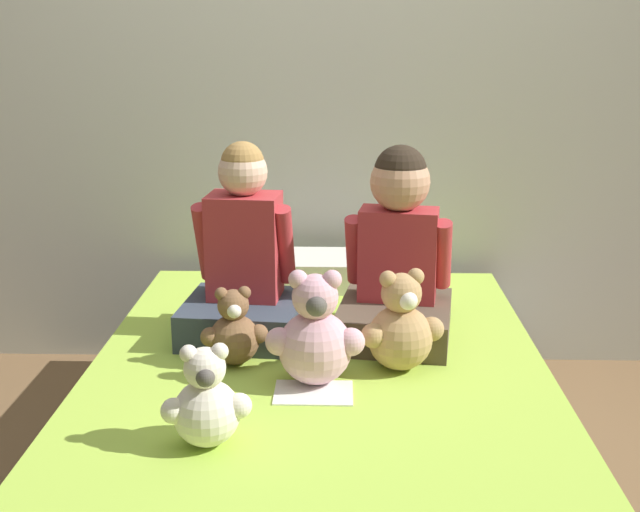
% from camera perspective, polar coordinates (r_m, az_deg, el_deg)
% --- Properties ---
extents(ground_plane, '(14.00, 14.00, 0.00)m').
position_cam_1_polar(ground_plane, '(2.50, -0.14, -16.85)').
color(ground_plane, brown).
extents(wall_behind_bed, '(8.00, 0.06, 2.50)m').
position_cam_1_polar(wall_behind_bed, '(3.19, 0.45, 14.12)').
color(wall_behind_bed, beige).
rests_on(wall_behind_bed, ground_plane).
extents(bed, '(1.34, 1.92, 0.41)m').
position_cam_1_polar(bed, '(2.39, -0.14, -12.73)').
color(bed, '#2D2D33').
rests_on(bed, ground_plane).
extents(child_on_left, '(0.39, 0.37, 0.61)m').
position_cam_1_polar(child_on_left, '(2.51, -5.45, -0.54)').
color(child_on_left, '#384251').
rests_on(child_on_left, bed).
extents(child_on_right, '(0.39, 0.43, 0.60)m').
position_cam_1_polar(child_on_right, '(2.50, 5.52, -0.23)').
color(child_on_right, brown).
rests_on(child_on_right, bed).
extents(teddy_bear_held_by_left_child, '(0.19, 0.15, 0.23)m').
position_cam_1_polar(teddy_bear_held_by_left_child, '(2.33, -6.13, -5.38)').
color(teddy_bear_held_by_left_child, brown).
rests_on(teddy_bear_held_by_left_child, bed).
extents(teddy_bear_held_by_right_child, '(0.24, 0.19, 0.30)m').
position_cam_1_polar(teddy_bear_held_by_right_child, '(2.28, 5.76, -5.10)').
color(teddy_bear_held_by_right_child, tan).
rests_on(teddy_bear_held_by_right_child, bed).
extents(teddy_bear_between_children, '(0.27, 0.20, 0.32)m').
position_cam_1_polar(teddy_bear_between_children, '(2.18, -0.35, -5.73)').
color(teddy_bear_between_children, '#DBA3B2').
rests_on(teddy_bear_between_children, bed).
extents(teddy_bear_at_foot_of_bed, '(0.21, 0.16, 0.25)m').
position_cam_1_polar(teddy_bear_at_foot_of_bed, '(1.90, -8.09, -10.31)').
color(teddy_bear_at_foot_of_bed, silver).
rests_on(teddy_bear_at_foot_of_bed, bed).
extents(pillow_at_headboard, '(0.59, 0.27, 0.11)m').
position_cam_1_polar(pillow_at_headboard, '(3.03, 0.30, -1.03)').
color(pillow_at_headboard, silver).
rests_on(pillow_at_headboard, bed).
extents(sign_card, '(0.21, 0.15, 0.00)m').
position_cam_1_polar(sign_card, '(2.17, -0.47, -9.69)').
color(sign_card, white).
rests_on(sign_card, bed).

